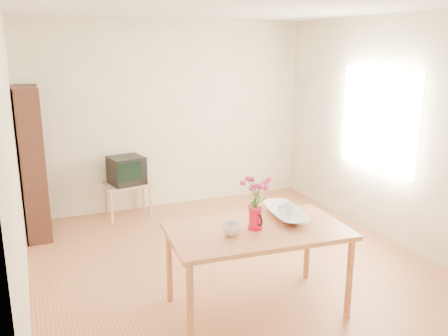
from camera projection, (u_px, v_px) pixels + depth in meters
name	position (u px, v px, depth m)	size (l,w,h in m)	color
room	(238.00, 145.00, 4.65)	(4.50, 4.50, 4.50)	#9C5C37
table	(257.00, 237.00, 4.01)	(1.56, 0.97, 0.75)	#B0643C
tv_stand	(128.00, 189.00, 6.35)	(0.60, 0.45, 0.46)	tan
bookshelf	(33.00, 168.00, 5.61)	(0.28, 0.70, 1.80)	black
pitcher	(255.00, 219.00, 3.97)	(0.13, 0.20, 0.19)	red
flowers	(256.00, 191.00, 3.91)	(0.22, 0.22, 0.31)	#F53995
mug	(231.00, 229.00, 3.84)	(0.13, 0.13, 0.10)	white
bowl	(286.00, 195.00, 4.22)	(0.43, 0.43, 0.40)	white
teacup_a	(282.00, 200.00, 4.21)	(0.07, 0.07, 0.06)	white
teacup_b	(289.00, 198.00, 4.26)	(0.08, 0.08, 0.07)	white
television	(126.00, 170.00, 6.30)	(0.49, 0.47, 0.37)	black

